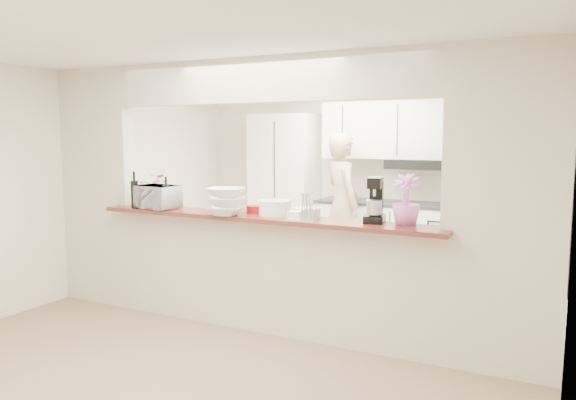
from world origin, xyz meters
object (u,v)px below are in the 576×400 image
Objects in this scene: refrigerator at (529,218)px; person at (342,205)px; stand_mixer at (375,202)px; toaster_oven at (158,197)px.

refrigerator is 0.93× the size of person.
person is (-1.19, 2.24, -0.34)m from stand_mixer.
stand_mixer is (2.18, 0.16, 0.05)m from toaster_oven.
person reaches higher than toaster_oven.
person reaches higher than stand_mixer.
refrigerator reaches higher than stand_mixer.
stand_mixer is 2.56m from person.
toaster_oven is 2.19m from stand_mixer.
stand_mixer reaches higher than toaster_oven.
stand_mixer is at bearing -111.43° from refrigerator.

